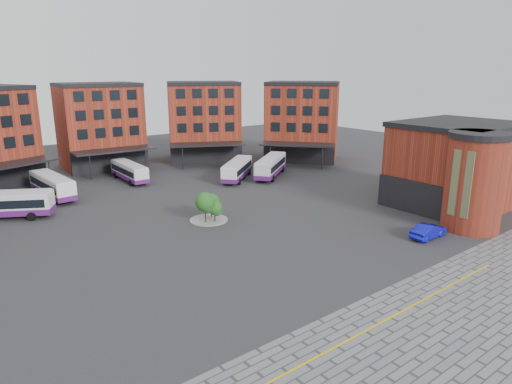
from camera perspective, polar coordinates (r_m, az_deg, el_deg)
ground at (r=42.86m, az=0.50°, el=-8.18°), size 160.00×160.00×0.00m
yellow_line at (r=35.70m, az=17.79°, el=-14.01°), size 26.00×0.15×0.02m
main_building at (r=72.40m, az=-22.04°, el=6.36°), size 94.14×42.48×14.60m
east_building at (r=61.16m, az=23.99°, el=2.85°), size 17.40×15.40×10.60m
tree_island at (r=52.17m, az=-5.84°, el=-1.65°), size 4.40×4.40×3.63m
bus_b at (r=60.59m, az=-29.30°, el=-1.38°), size 11.17×7.92×3.20m
bus_c at (r=67.60m, az=-24.12°, el=0.75°), size 3.33×11.05×3.07m
bus_d at (r=73.54m, az=-15.56°, el=2.51°), size 2.74×10.04×2.81m
bus_e at (r=71.98m, az=-2.36°, el=2.86°), size 9.63×8.60×2.96m
bus_f at (r=73.88m, az=1.85°, el=3.28°), size 10.55×8.70×3.15m
blue_car at (r=50.56m, az=20.75°, el=-4.57°), size 4.61×1.66×1.51m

